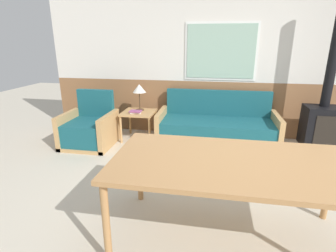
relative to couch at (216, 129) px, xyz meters
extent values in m
plane|color=beige|center=(0.40, -2.14, -0.27)|extent=(16.00, 16.00, 0.00)
cube|color=#8E603D|center=(0.40, 0.49, 0.24)|extent=(7.20, 0.06, 1.02)
cube|color=silver|center=(0.40, 0.49, 1.59)|extent=(7.20, 0.06, 1.68)
cube|color=white|center=(0.00, 0.45, 1.29)|extent=(1.26, 0.01, 1.00)
cube|color=#99BCA8|center=(0.00, 0.45, 1.29)|extent=(1.18, 0.02, 0.92)
cube|color=tan|center=(0.00, -0.03, -0.24)|extent=(2.03, 0.84, 0.06)
cube|color=#195660|center=(0.00, -0.05, -0.02)|extent=(1.87, 0.76, 0.37)
cube|color=#195660|center=(0.00, 0.34, 0.39)|extent=(1.87, 0.10, 0.46)
cube|color=tan|center=(-0.97, -0.03, 0.02)|extent=(0.08, 0.84, 0.57)
cube|color=tan|center=(0.97, -0.03, 0.02)|extent=(0.08, 0.84, 0.57)
cube|color=tan|center=(-2.16, -0.47, -0.24)|extent=(0.82, 0.79, 0.06)
cube|color=#195660|center=(-2.16, -0.49, -0.02)|extent=(0.66, 0.71, 0.37)
cube|color=#195660|center=(-2.16, -0.13, 0.41)|extent=(0.66, 0.10, 0.48)
cube|color=tan|center=(-2.52, -0.47, 0.02)|extent=(0.08, 0.79, 0.57)
cube|color=tan|center=(-1.79, -0.47, 0.02)|extent=(0.08, 0.79, 0.57)
cube|color=tan|center=(-1.40, -0.02, 0.23)|extent=(0.58, 0.58, 0.03)
cylinder|color=tan|center=(-1.65, -0.27, -0.02)|extent=(0.04, 0.04, 0.49)
cylinder|color=tan|center=(-1.14, -0.27, -0.02)|extent=(0.04, 0.04, 0.49)
cylinder|color=tan|center=(-1.65, 0.24, -0.02)|extent=(0.04, 0.04, 0.49)
cylinder|color=tan|center=(-1.14, 0.24, -0.02)|extent=(0.04, 0.04, 0.49)
cylinder|color=#4C3823|center=(-1.40, 0.09, 0.26)|extent=(0.15, 0.15, 0.02)
cylinder|color=#4C3823|center=(-1.40, 0.09, 0.43)|extent=(0.02, 0.02, 0.31)
cone|color=silver|center=(-1.40, 0.09, 0.66)|extent=(0.24, 0.24, 0.15)
cube|color=white|center=(-1.42, -0.12, 0.26)|extent=(0.20, 0.14, 0.03)
cube|color=#994C84|center=(-1.42, -0.13, 0.29)|extent=(0.21, 0.16, 0.02)
cube|color=#B27F4C|center=(0.13, -2.37, 0.49)|extent=(2.05, 1.05, 0.04)
cylinder|color=#B27F4C|center=(-0.83, -2.83, 0.10)|extent=(0.06, 0.06, 0.74)
cylinder|color=#B27F4C|center=(-0.83, -1.90, 0.10)|extent=(0.06, 0.06, 0.74)
cylinder|color=#B27F4C|center=(1.10, -1.90, 0.10)|extent=(0.06, 0.06, 0.74)
cylinder|color=black|center=(1.43, -0.21, -0.22)|extent=(0.04, 0.04, 0.10)
cylinder|color=black|center=(1.43, 0.12, -0.22)|extent=(0.04, 0.04, 0.10)
cylinder|color=black|center=(1.88, 0.12, -0.22)|extent=(0.04, 0.04, 0.10)
cube|color=black|center=(1.65, -0.05, 0.16)|extent=(0.57, 0.42, 0.65)
cube|color=black|center=(1.65, -0.26, 0.16)|extent=(0.34, 0.01, 0.45)
cylinder|color=black|center=(1.65, -0.01, 1.37)|extent=(0.14, 0.14, 1.78)
camera|label=1|loc=(-0.06, -4.41, 1.46)|focal=28.00mm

